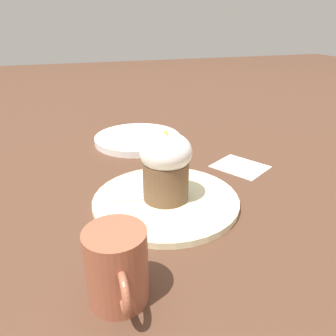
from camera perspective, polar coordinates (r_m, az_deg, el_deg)
ground_plane at (r=0.58m, az=-0.37°, el=-6.16°), size 4.00×4.00×0.00m
dessert_plate at (r=0.58m, az=-0.37°, el=-5.67°), size 0.26×0.26×0.01m
carrot_cake at (r=0.55m, az=0.00°, el=0.67°), size 0.09×0.09×0.12m
spoon at (r=0.57m, az=-2.53°, el=-5.11°), size 0.04×0.11×0.01m
coffee_cup at (r=0.39m, az=-8.84°, el=-16.68°), size 0.10×0.07×0.09m
side_plate at (r=0.86m, az=-5.31°, el=5.07°), size 0.22×0.22×0.02m
paper_napkin at (r=0.73m, az=12.44°, el=0.27°), size 0.14×0.13×0.00m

